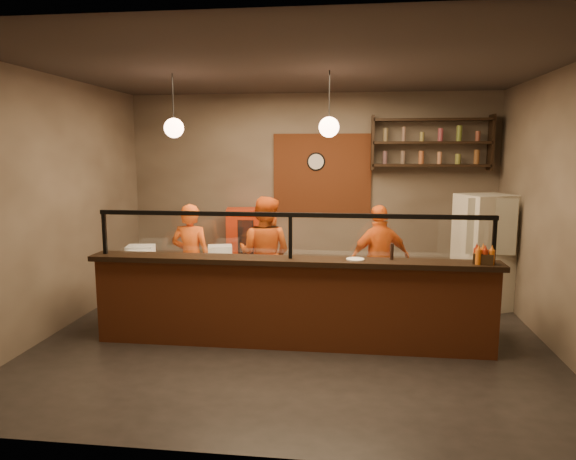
# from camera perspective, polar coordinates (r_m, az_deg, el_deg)

# --- Properties ---
(floor) EXTENTS (6.00, 6.00, 0.00)m
(floor) POSITION_cam_1_polar(r_m,az_deg,el_deg) (6.44, 0.58, -11.88)
(floor) COLOR black
(floor) RESTS_ON ground
(ceiling) EXTENTS (6.00, 6.00, 0.00)m
(ceiling) POSITION_cam_1_polar(r_m,az_deg,el_deg) (6.10, 0.63, 17.54)
(ceiling) COLOR #372F2A
(ceiling) RESTS_ON wall_back
(wall_back) EXTENTS (6.00, 0.00, 6.00)m
(wall_back) POSITION_cam_1_polar(r_m,az_deg,el_deg) (8.54, 2.46, 4.25)
(wall_back) COLOR #786958
(wall_back) RESTS_ON floor
(wall_left) EXTENTS (0.00, 5.00, 5.00)m
(wall_left) POSITION_cam_1_polar(r_m,az_deg,el_deg) (7.05, -24.43, 2.53)
(wall_left) COLOR #786958
(wall_left) RESTS_ON floor
(wall_right) EXTENTS (0.00, 5.00, 5.00)m
(wall_right) POSITION_cam_1_polar(r_m,az_deg,el_deg) (6.46, 28.09, 1.78)
(wall_right) COLOR #786958
(wall_right) RESTS_ON floor
(wall_front) EXTENTS (6.00, 0.00, 6.00)m
(wall_front) POSITION_cam_1_polar(r_m,az_deg,el_deg) (3.61, -3.79, -1.92)
(wall_front) COLOR #786958
(wall_front) RESTS_ON floor
(brick_patch) EXTENTS (1.60, 0.04, 1.30)m
(brick_patch) POSITION_cam_1_polar(r_m,az_deg,el_deg) (8.48, 3.81, 6.24)
(brick_patch) COLOR brown
(brick_patch) RESTS_ON wall_back
(service_counter) EXTENTS (4.60, 0.25, 1.00)m
(service_counter) POSITION_cam_1_polar(r_m,az_deg,el_deg) (5.99, 0.26, -8.41)
(service_counter) COLOR brown
(service_counter) RESTS_ON floor
(counter_ledge) EXTENTS (4.70, 0.37, 0.06)m
(counter_ledge) POSITION_cam_1_polar(r_m,az_deg,el_deg) (5.86, 0.27, -3.45)
(counter_ledge) COLOR black
(counter_ledge) RESTS_ON service_counter
(worktop_cabinet) EXTENTS (4.60, 0.75, 0.85)m
(worktop_cabinet) POSITION_cam_1_polar(r_m,az_deg,el_deg) (6.49, 0.78, -7.75)
(worktop_cabinet) COLOR gray
(worktop_cabinet) RESTS_ON floor
(worktop) EXTENTS (4.60, 0.75, 0.05)m
(worktop) POSITION_cam_1_polar(r_m,az_deg,el_deg) (6.38, 0.79, -3.87)
(worktop) COLOR silver
(worktop) RESTS_ON worktop_cabinet
(sneeze_guard) EXTENTS (4.50, 0.05, 0.52)m
(sneeze_guard) POSITION_cam_1_polar(r_m,az_deg,el_deg) (5.80, 0.27, -0.16)
(sneeze_guard) COLOR white
(sneeze_guard) RESTS_ON counter_ledge
(wall_shelving) EXTENTS (1.84, 0.28, 0.85)m
(wall_shelving) POSITION_cam_1_polar(r_m,az_deg,el_deg) (8.40, 15.61, 9.33)
(wall_shelving) COLOR black
(wall_shelving) RESTS_ON wall_back
(wall_clock) EXTENTS (0.30, 0.04, 0.30)m
(wall_clock) POSITION_cam_1_polar(r_m,az_deg,el_deg) (8.47, 3.14, 7.60)
(wall_clock) COLOR black
(wall_clock) RESTS_ON wall_back
(pendant_left) EXTENTS (0.24, 0.24, 0.77)m
(pendant_left) POSITION_cam_1_polar(r_m,az_deg,el_deg) (6.56, -12.56, 11.02)
(pendant_left) COLOR black
(pendant_left) RESTS_ON ceiling
(pendant_right) EXTENTS (0.24, 0.24, 0.77)m
(pendant_right) POSITION_cam_1_polar(r_m,az_deg,el_deg) (6.20, 4.57, 11.35)
(pendant_right) COLOR black
(pendant_right) RESTS_ON ceiling
(cook_left) EXTENTS (0.59, 0.41, 1.55)m
(cook_left) POSITION_cam_1_polar(r_m,az_deg,el_deg) (7.35, -10.70, -3.13)
(cook_left) COLOR #EC5716
(cook_left) RESTS_ON floor
(cook_mid) EXTENTS (0.92, 0.79, 1.64)m
(cook_mid) POSITION_cam_1_polar(r_m,az_deg,el_deg) (7.30, -2.60, -2.69)
(cook_mid) COLOR #D65214
(cook_mid) RESTS_ON floor
(cook_right) EXTENTS (0.98, 0.68, 1.54)m
(cook_right) POSITION_cam_1_polar(r_m,az_deg,el_deg) (7.27, 10.13, -3.29)
(cook_right) COLOR orange
(cook_right) RESTS_ON floor
(fridge) EXTENTS (0.88, 0.86, 1.66)m
(fridge) POSITION_cam_1_polar(r_m,az_deg,el_deg) (7.93, 20.95, -2.28)
(fridge) COLOR beige
(fridge) RESTS_ON floor
(red_cooler) EXTENTS (0.67, 0.63, 1.34)m
(red_cooler) POSITION_cam_1_polar(r_m,az_deg,el_deg) (8.47, -4.83, -2.15)
(red_cooler) COLOR #BA280C
(red_cooler) RESTS_ON floor
(pizza_dough) EXTENTS (0.58, 0.58, 0.01)m
(pizza_dough) POSITION_cam_1_polar(r_m,az_deg,el_deg) (6.23, 4.43, -3.91)
(pizza_dough) COLOR beige
(pizza_dough) RESTS_ON worktop
(prep_tub_a) EXTENTS (0.38, 0.32, 0.17)m
(prep_tub_a) POSITION_cam_1_polar(r_m,az_deg,el_deg) (6.88, -16.07, -2.36)
(prep_tub_a) COLOR white
(prep_tub_a) RESTS_ON worktop
(prep_tub_b) EXTENTS (0.36, 0.32, 0.15)m
(prep_tub_b) POSITION_cam_1_polar(r_m,az_deg,el_deg) (6.74, -7.56, -2.37)
(prep_tub_b) COLOR silver
(prep_tub_b) RESTS_ON worktop
(prep_tub_c) EXTENTS (0.30, 0.24, 0.14)m
(prep_tub_c) POSITION_cam_1_polar(r_m,az_deg,el_deg) (6.71, -16.21, -2.75)
(prep_tub_c) COLOR silver
(prep_tub_c) RESTS_ON worktop
(rolling_pin) EXTENTS (0.38, 0.26, 0.07)m
(rolling_pin) POSITION_cam_1_polar(r_m,az_deg,el_deg) (6.68, -10.40, -2.92)
(rolling_pin) COLOR gold
(rolling_pin) RESTS_ON worktop
(condiment_caddy) EXTENTS (0.25, 0.22, 0.11)m
(condiment_caddy) POSITION_cam_1_polar(r_m,az_deg,el_deg) (5.96, 20.92, -2.97)
(condiment_caddy) COLOR black
(condiment_caddy) RESTS_ON counter_ledge
(pepper_mill) EXTENTS (0.05, 0.05, 0.18)m
(pepper_mill) POSITION_cam_1_polar(r_m,az_deg,el_deg) (5.89, 11.47, -2.36)
(pepper_mill) COLOR black
(pepper_mill) RESTS_ON counter_ledge
(small_plate) EXTENTS (0.24, 0.24, 0.01)m
(small_plate) POSITION_cam_1_polar(r_m,az_deg,el_deg) (5.82, 7.49, -3.25)
(small_plate) COLOR silver
(small_plate) RESTS_ON counter_ledge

